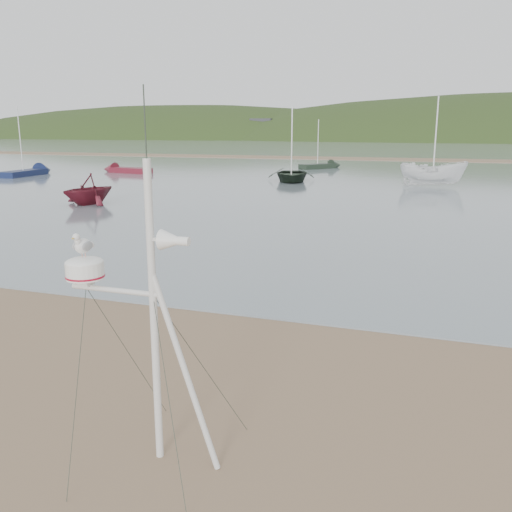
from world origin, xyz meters
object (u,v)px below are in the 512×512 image
(dinghy_red_far, at_px, (120,170))
(sailboat_dark_mid, at_px, (326,166))
(boat_dark, at_px, (292,148))
(boat_white, at_px, (434,153))
(sailboat_blue_near, at_px, (35,172))
(mast_rig, at_px, (151,377))
(boat_red, at_px, (87,175))

(dinghy_red_far, bearing_deg, sailboat_dark_mid, 34.87)
(sailboat_dark_mid, relative_size, dinghy_red_far, 0.94)
(boat_dark, distance_m, boat_white, 10.62)
(boat_dark, bearing_deg, sailboat_blue_near, 166.97)
(mast_rig, bearing_deg, boat_white, 86.09)
(mast_rig, xyz_separation_m, sailboat_dark_mid, (-8.60, 51.69, -0.80))
(boat_white, xyz_separation_m, dinghy_red_far, (-28.45, 3.45, -2.10))
(boat_white, distance_m, dinghy_red_far, 28.74)
(mast_rig, xyz_separation_m, boat_white, (2.47, 36.12, 1.29))
(boat_white, distance_m, sailboat_blue_near, 34.52)
(boat_dark, distance_m, sailboat_dark_mid, 15.74)
(boat_dark, xyz_separation_m, sailboat_blue_near, (-23.82, -1.13, -2.35))
(mast_rig, relative_size, sailboat_dark_mid, 0.84)
(boat_dark, distance_m, dinghy_red_far, 18.31)
(boat_dark, relative_size, sailboat_blue_near, 0.79)
(boat_dark, height_order, sailboat_dark_mid, boat_dark)
(dinghy_red_far, bearing_deg, mast_rig, -56.71)
(boat_red, height_order, boat_white, boat_white)
(sailboat_blue_near, relative_size, dinghy_red_far, 1.15)
(boat_red, bearing_deg, boat_dark, 83.37)
(mast_rig, bearing_deg, sailboat_blue_near, 132.41)
(mast_rig, distance_m, sailboat_blue_near, 47.42)
(boat_red, distance_m, dinghy_red_far, 22.77)
(sailboat_blue_near, distance_m, dinghy_red_far, 7.53)
(boat_red, bearing_deg, sailboat_blue_near, 153.83)
(mast_rig, height_order, dinghy_red_far, mast_rig)
(sailboat_blue_near, bearing_deg, boat_white, 1.85)
(mast_rig, bearing_deg, sailboat_dark_mid, 99.44)
(boat_dark, xyz_separation_m, dinghy_red_far, (-17.83, 3.44, -2.37))
(sailboat_dark_mid, bearing_deg, sailboat_blue_near, -144.48)
(sailboat_dark_mid, xyz_separation_m, dinghy_red_far, (-17.39, -12.12, -0.01))
(mast_rig, distance_m, sailboat_dark_mid, 52.41)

